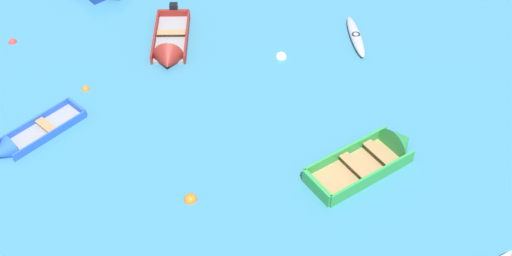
% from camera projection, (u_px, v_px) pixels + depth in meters
% --- Properties ---
extents(rowboat_green_foreground_center, '(4.83, 3.40, 1.51)m').
position_uv_depth(rowboat_green_foreground_center, '(382.00, 153.00, 25.45)').
color(rowboat_green_foreground_center, '#99754C').
rests_on(rowboat_green_foreground_center, ground_plane).
extents(kayak_grey_back_row_right, '(0.64, 3.14, 0.30)m').
position_uv_depth(kayak_grey_back_row_right, '(356.00, 36.00, 30.94)').
color(kayak_grey_back_row_right, gray).
rests_on(kayak_grey_back_row_right, ground_plane).
extents(rowboat_blue_far_right, '(3.74, 3.30, 1.09)m').
position_uv_depth(rowboat_blue_far_right, '(19.00, 143.00, 25.98)').
color(rowboat_blue_far_right, gray).
rests_on(rowboat_blue_far_right, ground_plane).
extents(rowboat_maroon_center, '(2.04, 4.49, 1.40)m').
position_uv_depth(rowboat_maroon_center, '(169.00, 50.00, 30.09)').
color(rowboat_maroon_center, gray).
rests_on(rowboat_maroon_center, ground_plane).
extents(mooring_buoy_far_field, '(0.48, 0.48, 0.48)m').
position_uv_depth(mooring_buoy_far_field, '(281.00, 57.00, 30.07)').
color(mooring_buoy_far_field, silver).
rests_on(mooring_buoy_far_field, ground_plane).
extents(mooring_buoy_between_boats_right, '(0.36, 0.36, 0.36)m').
position_uv_depth(mooring_buoy_between_boats_right, '(13.00, 42.00, 30.86)').
color(mooring_buoy_between_boats_right, red).
rests_on(mooring_buoy_between_boats_right, ground_plane).
extents(mooring_buoy_trailing, '(0.32, 0.32, 0.32)m').
position_uv_depth(mooring_buoy_trailing, '(86.00, 89.00, 28.49)').
color(mooring_buoy_trailing, orange).
rests_on(mooring_buoy_trailing, ground_plane).
extents(mooring_buoy_near_foreground, '(0.47, 0.47, 0.47)m').
position_uv_depth(mooring_buoy_near_foreground, '(190.00, 199.00, 24.15)').
color(mooring_buoy_near_foreground, orange).
rests_on(mooring_buoy_near_foreground, ground_plane).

